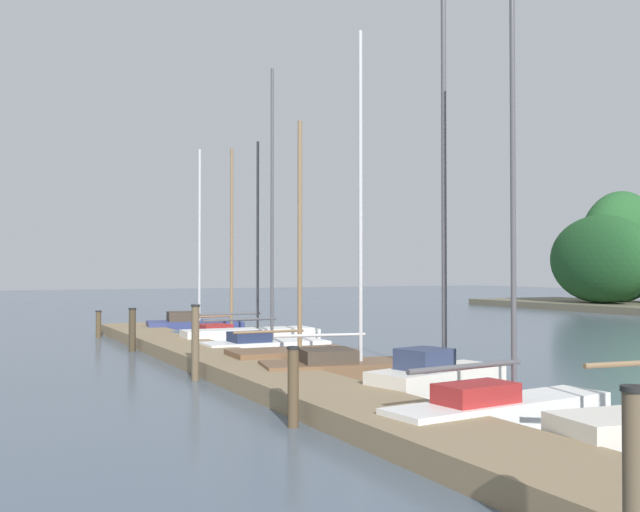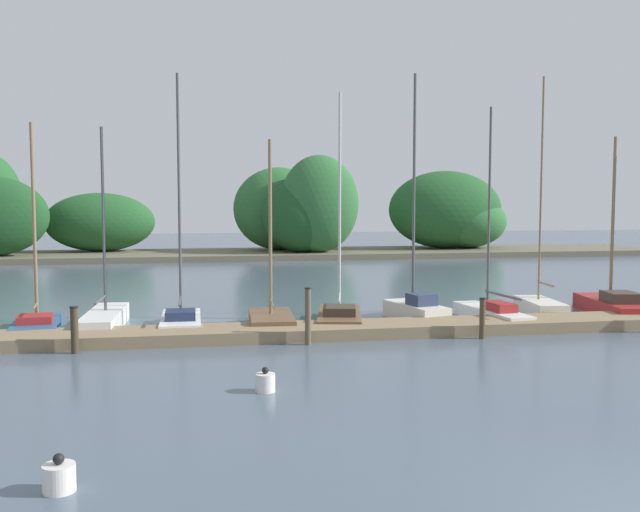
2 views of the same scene
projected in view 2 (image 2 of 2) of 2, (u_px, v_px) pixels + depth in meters
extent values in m
cube|color=#847051|center=(390.00, 328.00, 21.21)|extent=(31.50, 1.80, 0.35)
cube|color=#66604C|center=(277.00, 254.00, 50.41)|extent=(56.13, 8.00, 0.40)
ellipsoid|color=#235628|center=(100.00, 222.00, 49.91)|extent=(7.68, 4.15, 4.18)
ellipsoid|color=#2D6633|center=(319.00, 204.00, 48.96)|extent=(5.55, 3.89, 6.81)
ellipsoid|color=#2D6633|center=(466.00, 222.00, 53.65)|extent=(6.18, 5.20, 4.03)
ellipsoid|color=#235628|center=(306.00, 211.00, 52.55)|extent=(4.59, 3.63, 5.71)
ellipsoid|color=#2D6633|center=(279.00, 209.00, 51.48)|extent=(6.67, 4.37, 6.06)
ellipsoid|color=#1E4C23|center=(302.00, 215.00, 49.12)|extent=(5.67, 4.07, 5.18)
ellipsoid|color=#235628|center=(445.00, 210.00, 53.34)|extent=(8.81, 5.51, 5.88)
cube|color=#285684|center=(37.00, 326.00, 21.56)|extent=(1.71, 3.39, 0.36)
cube|color=#285684|center=(41.00, 319.00, 22.96)|extent=(0.82, 0.90, 0.30)
cube|color=maroon|center=(35.00, 319.00, 21.15)|extent=(1.10, 1.09, 0.23)
cylinder|color=#7F6647|center=(34.00, 222.00, 21.54)|extent=(0.11, 0.11, 6.07)
cylinder|color=#7F6647|center=(35.00, 306.00, 21.22)|extent=(0.21, 1.22, 0.07)
cube|color=white|center=(104.00, 321.00, 21.97)|extent=(1.17, 4.05, 0.56)
cube|color=white|center=(113.00, 312.00, 23.76)|extent=(0.60, 1.02, 0.48)
cylinder|color=#4C4C51|center=(103.00, 219.00, 22.02)|extent=(0.09, 0.09, 5.78)
cylinder|color=#4C4C51|center=(101.00, 300.00, 21.35)|extent=(0.15, 1.93, 0.07)
cube|color=white|center=(181.00, 323.00, 21.95)|extent=(1.22, 3.35, 0.41)
cube|color=white|center=(182.00, 316.00, 23.43)|extent=(0.67, 0.84, 0.35)
cube|color=#1E2847|center=(181.00, 315.00, 21.51)|extent=(0.91, 1.01, 0.26)
cylinder|color=#4C4C51|center=(179.00, 196.00, 21.88)|extent=(0.09, 0.09, 7.56)
cylinder|color=#4C4C51|center=(180.00, 301.00, 21.22)|extent=(0.07, 2.08, 0.06)
cube|color=brown|center=(271.00, 322.00, 22.03)|extent=(1.51, 3.00, 0.47)
cube|color=brown|center=(269.00, 316.00, 23.34)|extent=(0.78, 0.77, 0.40)
cylinder|color=#7F6647|center=(270.00, 227.00, 22.01)|extent=(0.11, 0.11, 5.48)
cylinder|color=#7F6647|center=(272.00, 303.00, 21.43)|extent=(0.16, 1.73, 0.06)
cube|color=brown|center=(339.00, 319.00, 22.74)|extent=(2.09, 3.86, 0.42)
cube|color=brown|center=(340.00, 311.00, 24.39)|extent=(0.92, 1.05, 0.35)
cube|color=#3D3328|center=(339.00, 310.00, 22.26)|extent=(1.22, 1.28, 0.27)
cylinder|color=#B7B7BC|center=(340.00, 203.00, 22.72)|extent=(0.09, 0.09, 7.09)
cylinder|color=#B7B7BC|center=(339.00, 298.00, 22.07)|extent=(0.48, 1.96, 0.07)
cube|color=silver|center=(416.00, 312.00, 23.57)|extent=(1.66, 2.90, 0.58)
cube|color=silver|center=(397.00, 308.00, 24.69)|extent=(0.71, 0.80, 0.49)
cube|color=#2D3856|center=(422.00, 299.00, 23.22)|extent=(0.95, 0.98, 0.38)
cylinder|color=#4C4C51|center=(414.00, 190.00, 23.43)|extent=(0.10, 0.10, 7.66)
cube|color=white|center=(492.00, 315.00, 23.41)|extent=(1.31, 3.97, 0.44)
cube|color=white|center=(467.00, 308.00, 25.09)|extent=(0.60, 1.02, 0.37)
cube|color=maroon|center=(499.00, 306.00, 22.91)|extent=(0.80, 1.23, 0.28)
cylinder|color=#4C4C51|center=(489.00, 208.00, 23.40)|extent=(0.08, 0.08, 6.70)
cylinder|color=#4C4C51|center=(503.00, 295.00, 22.70)|extent=(0.31, 2.15, 0.08)
cube|color=silver|center=(540.00, 308.00, 24.47)|extent=(1.34, 2.79, 0.57)
cube|color=silver|center=(528.00, 304.00, 25.68)|extent=(0.64, 0.73, 0.48)
cylinder|color=#7F6647|center=(541.00, 189.00, 24.34)|extent=(0.07, 0.07, 7.73)
cylinder|color=#7F6647|center=(545.00, 284.00, 23.99)|extent=(0.23, 1.36, 0.07)
cube|color=maroon|center=(614.00, 307.00, 24.74)|extent=(1.97, 4.25, 0.54)
cube|color=maroon|center=(592.00, 301.00, 26.57)|extent=(0.89, 1.12, 0.46)
cube|color=#3D3328|center=(621.00, 297.00, 24.19)|extent=(1.19, 1.37, 0.35)
cylinder|color=#7F6647|center=(613.00, 218.00, 24.79)|extent=(0.11, 0.11, 5.75)
cylinder|color=#3D3323|center=(75.00, 331.00, 18.50)|extent=(0.20, 0.20, 1.22)
cylinder|color=black|center=(74.00, 307.00, 18.45)|extent=(0.23, 0.23, 0.04)
cylinder|color=brown|center=(308.00, 317.00, 19.59)|extent=(0.17, 0.17, 1.58)
cylinder|color=black|center=(308.00, 288.00, 19.53)|extent=(0.19, 0.19, 0.04)
cylinder|color=#4C3D28|center=(482.00, 319.00, 20.48)|extent=(0.17, 0.17, 1.17)
cylinder|color=black|center=(483.00, 298.00, 20.43)|extent=(0.19, 0.19, 0.04)
cylinder|color=white|center=(59.00, 478.00, 9.74)|extent=(0.45, 0.45, 0.39)
sphere|color=black|center=(59.00, 459.00, 9.71)|extent=(0.16, 0.16, 0.16)
cylinder|color=white|center=(265.00, 383.00, 14.83)|extent=(0.42, 0.42, 0.38)
sphere|color=black|center=(265.00, 370.00, 14.81)|extent=(0.15, 0.15, 0.15)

